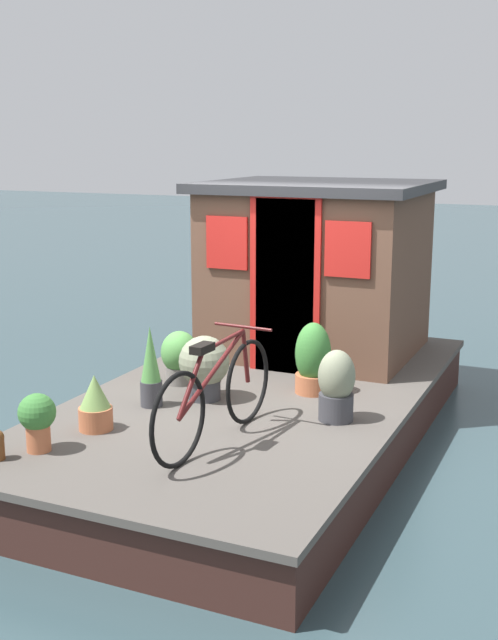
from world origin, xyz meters
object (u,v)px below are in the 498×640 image
Objects in this scene: houseboat_cabin at (317,267)px; bicycle at (216,394)px; potted_plant_sage at (95,404)px; potted_plant_geranium at (204,365)px; potted_plant_rosemary at (151,368)px; potted_plant_fern at (37,418)px; potted_plant_thyme at (180,356)px; potted_plant_mint at (313,360)px; potted_plant_basil at (336,386)px.

houseboat_cabin is 2.95m from bicycle.
potted_plant_geranium is at bearing -22.73° from potted_plant_sage.
bicycle is 2.99× the size of potted_plant_geranium.
potted_plant_rosemary is at bearing -8.35° from potted_plant_sage.
potted_plant_geranium is (1.58, -0.56, 0.06)m from potted_plant_fern.
houseboat_cabin is at bearing -24.51° from potted_plant_thyme.
potted_plant_geranium is (-0.33, -0.43, 0.05)m from potted_plant_thyme.
houseboat_cabin reaches higher than potted_plant_rosemary.
bicycle is at bearing -58.70° from potted_plant_fern.
bicycle reaches higher than potted_plant_geranium.
potted_plant_thyme is 1.36m from potted_plant_sage.
potted_plant_sage is at bearing -12.78° from potted_plant_fern.
bicycle is 2.42× the size of potted_plant_rosemary.
potted_plant_thyme is at bearing -3.83° from potted_plant_fern.
houseboat_cabin is 1.62m from potted_plant_mint.
potted_plant_thyme is 0.85× the size of potted_plant_basil.
potted_plant_rosemary is (0.55, 0.89, -0.05)m from bicycle.
potted_plant_fern is at bearing 169.67° from potted_plant_rosemary.
potted_plant_mint reaches higher than potted_plant_basil.
potted_plant_sage is at bearing 142.23° from potted_plant_mint.
potted_plant_mint is 1.14× the size of potted_plant_geranium.
potted_plant_basil is 1.93m from potted_plant_sage.
potted_plant_thyme is at bearing 77.20° from potted_plant_basil.
potted_plant_basil is (0.85, -0.67, -0.09)m from bicycle.
houseboat_cabin is 4.52× the size of potted_plant_thyme.
bicycle is 3.89× the size of potted_plant_fern.
houseboat_cabin is 3.49× the size of potted_plant_mint.
potted_plant_thyme is (1.23, 0.99, -0.12)m from bicycle.
potted_plant_thyme is 1.12× the size of potted_plant_sage.
potted_plant_thyme is (-1.66, 0.76, -0.66)m from houseboat_cabin.
potted_plant_thyme is 0.88× the size of potted_plant_geranium.
houseboat_cabin is at bearing -15.78° from potted_plant_rosemary.
bicycle is at bearing 141.93° from potted_plant_basil.
potted_plant_rosemary is (-0.68, -0.10, 0.07)m from potted_plant_thyme.
bicycle is at bearing 170.47° from potted_plant_mint.
potted_plant_rosemary is at bearing 164.22° from houseboat_cabin.
potted_plant_fern is at bearing 160.59° from potted_plant_geranium.
houseboat_cabin reaches higher than potted_plant_sage.
potted_plant_thyme is (1.91, -0.13, 0.01)m from potted_plant_fern.
potted_plant_geranium reaches higher than potted_plant_thyme.
potted_plant_basil is at bearing -102.80° from potted_plant_thyme.
bicycle is 1.05m from potted_plant_rosemary.
potted_plant_basil is 1.32× the size of potted_plant_sage.
houseboat_cabin is at bearing 18.48° from potted_plant_mint.
potted_plant_sage is (-1.60, 1.24, -0.09)m from potted_plant_mint.
potted_plant_sage is at bearing 120.68° from potted_plant_basil.
potted_plant_basil is 1.03× the size of potted_plant_geranium.
bicycle is 2.62× the size of potted_plant_mint.
bicycle is at bearing -175.44° from houseboat_cabin.
houseboat_cabin reaches higher than potted_plant_fern.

